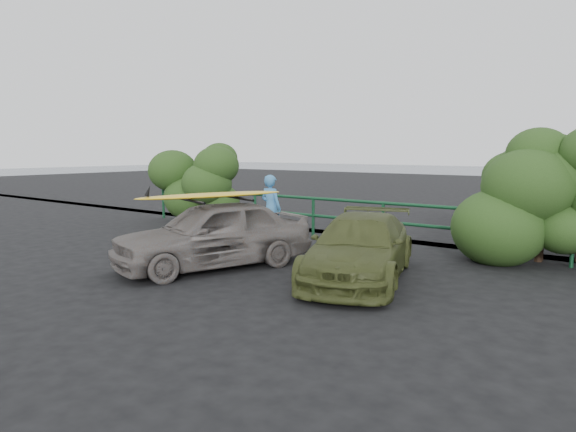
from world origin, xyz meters
name	(u,v)px	position (x,y,z in m)	size (l,w,h in m)	color
ground	(198,280)	(0.00, 0.00, 0.00)	(80.00, 80.00, 0.00)	black
guardrail	(346,220)	(0.00, 5.00, 0.52)	(14.00, 0.08, 1.04)	#123F23
shrub_left	(219,185)	(-4.80, 5.40, 1.17)	(3.20, 2.40, 2.34)	#2A491A
sedan	(213,234)	(-0.51, 0.88, 0.65)	(1.54, 3.83, 1.30)	#68605C
olive_vehicle	(360,248)	(2.17, 1.79, 0.56)	(1.56, 3.83, 1.11)	#414920
man	(271,208)	(-1.40, 3.74, 0.82)	(0.60, 0.39, 1.65)	#3F82BD
roof_rack	(212,199)	(-0.51, 0.88, 1.33)	(1.45, 1.01, 0.05)	black
surfboard	(212,195)	(-0.51, 0.88, 1.40)	(0.62, 3.00, 0.09)	yellow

